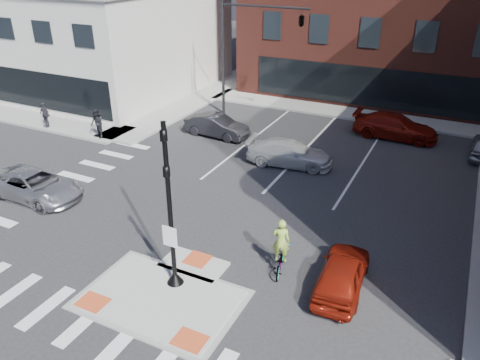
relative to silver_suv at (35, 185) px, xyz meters
The scene contains 15 objects.
ground 9.95m from the silver_suv, 16.80° to the right, with size 120.00×120.00×0.00m, color #28282B.
refuge_island 10.02m from the silver_suv, 18.21° to the right, with size 5.40×4.65×0.13m.
sidewalk_nw 14.40m from the silver_suv, 120.32° to the left, with size 23.50×20.50×0.15m.
sidewalk_n 22.86m from the silver_suv, 56.84° to the left, with size 26.00×3.00×0.15m, color gray.
building_nw 21.48m from the silver_suv, 126.10° to the left, with size 20.40×16.40×14.40m.
signal_pole 9.96m from the silver_suv, 14.59° to the right, with size 0.60×0.60×5.98m.
mast_arm_signal 17.20m from the silver_suv, 68.29° to the left, with size 6.10×2.24×8.00m.
silver_suv is the anchor object (origin of this frame).
red_sedan 14.78m from the silver_suv, ahead, with size 1.54×3.84×1.31m, color maroon.
white_pickup 12.97m from the silver_suv, 43.51° to the left, with size 1.90×4.68×1.36m, color silver.
bg_car_dark 11.56m from the silver_suv, 71.03° to the left, with size 1.44×4.14×1.36m, color #242429.
bg_car_red 20.87m from the silver_suv, 48.46° to the left, with size 2.07×5.10×1.48m, color maroon.
cyclist 12.50m from the silver_suv, ahead, with size 1.00×1.82×2.19m.
pedestrian_a 7.57m from the silver_suv, 109.32° to the left, with size 0.89×0.69×1.83m, color black.
pedestrian_b 9.93m from the silver_suv, 134.06° to the left, with size 0.95×0.39×1.62m, color #302C36.
Camera 1 is at (7.90, -10.37, 10.73)m, focal length 35.00 mm.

